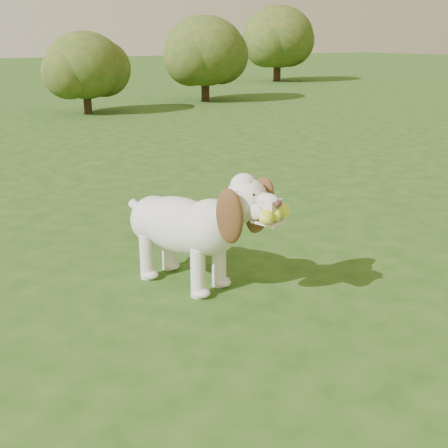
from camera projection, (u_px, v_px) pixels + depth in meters
ground at (104, 279)px, 3.19m from camera, size 80.00×80.00×0.00m
dog at (193, 223)px, 2.99m from camera, size 0.61×1.02×0.68m
shrub_c at (85, 65)px, 9.97m from camera, size 1.38×1.38×1.43m
shrub_d at (205, 51)px, 11.92m from camera, size 1.71×1.71×1.77m
shrub_h at (278, 37)px, 17.49m from camera, size 2.21×2.21×2.29m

